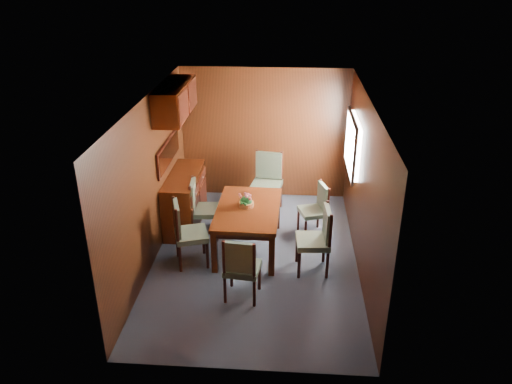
# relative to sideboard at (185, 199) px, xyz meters

# --- Properties ---
(ground) EXTENTS (4.50, 4.50, 0.00)m
(ground) POSITION_rel_sideboard_xyz_m (1.25, -1.00, -0.45)
(ground) COLOR #323945
(ground) RESTS_ON ground
(room_shell) EXTENTS (3.06, 4.52, 2.41)m
(room_shell) POSITION_rel_sideboard_xyz_m (1.15, -0.67, 1.18)
(room_shell) COLOR black
(room_shell) RESTS_ON ground
(sideboard) EXTENTS (0.48, 1.40, 0.90)m
(sideboard) POSITION_rel_sideboard_xyz_m (0.00, 0.00, 0.00)
(sideboard) COLOR #361306
(sideboard) RESTS_ON ground
(dining_table) EXTENTS (0.97, 1.52, 0.70)m
(dining_table) POSITION_rel_sideboard_xyz_m (1.12, -0.72, 0.15)
(dining_table) COLOR #361306
(dining_table) RESTS_ON ground
(chair_left_near) EXTENTS (0.57, 0.59, 1.00)m
(chair_left_near) POSITION_rel_sideboard_xyz_m (0.26, -1.19, 0.11)
(chair_left_near) COLOR black
(chair_left_near) RESTS_ON ground
(chair_left_far) EXTENTS (0.47, 0.49, 0.96)m
(chair_left_far) POSITION_rel_sideboard_xyz_m (0.33, -0.37, 0.08)
(chair_left_far) COLOR black
(chair_left_far) RESTS_ON ground
(chair_right_near) EXTENTS (0.49, 0.51, 1.00)m
(chair_right_near) POSITION_rel_sideboard_xyz_m (2.15, -1.24, 0.11)
(chair_right_near) COLOR black
(chair_right_near) RESTS_ON ground
(chair_right_far) EXTENTS (0.51, 0.52, 0.88)m
(chair_right_far) POSITION_rel_sideboard_xyz_m (2.17, -0.18, 0.04)
(chair_right_far) COLOR black
(chair_right_far) RESTS_ON ground
(chair_head) EXTENTS (0.49, 0.47, 0.94)m
(chair_head) POSITION_rel_sideboard_xyz_m (1.14, -2.00, 0.07)
(chair_head) COLOR black
(chair_head) RESTS_ON ground
(chair_foot) EXTENTS (0.57, 0.55, 1.06)m
(chair_foot) POSITION_rel_sideboard_xyz_m (1.34, 0.64, 0.14)
(chair_foot) COLOR black
(chair_foot) RESTS_ON ground
(flower_centerpiece) EXTENTS (0.24, 0.24, 0.24)m
(flower_centerpiece) POSITION_rel_sideboard_xyz_m (1.09, -0.67, 0.37)
(flower_centerpiece) COLOR #A86133
(flower_centerpiece) RESTS_ON dining_table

